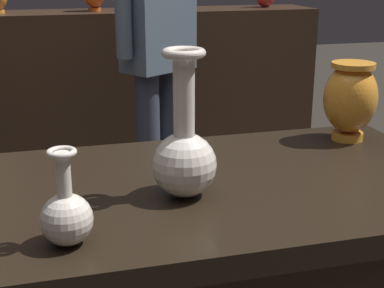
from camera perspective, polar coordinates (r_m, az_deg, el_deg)
The scene contains 5 objects.
back_display_shelf at distance 3.39m, azimuth -9.42°, elevation 4.83°, with size 2.60×0.40×0.99m.
vase_centerpiece at distance 1.13m, azimuth -0.80°, elevation -0.88°, with size 0.13×0.13×0.30m.
vase_tall_behind at distance 1.55m, azimuth 15.80°, elevation 4.52°, with size 0.14×0.14×0.21m.
vase_left_accent at distance 0.97m, azimuth -12.65°, elevation -7.04°, with size 0.09×0.09×0.17m.
visitor_center_back at distance 2.56m, azimuth -3.48°, elevation 10.80°, with size 0.41×0.32×1.59m.
Camera 1 is at (-0.31, -1.09, 1.26)m, focal length 52.48 mm.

